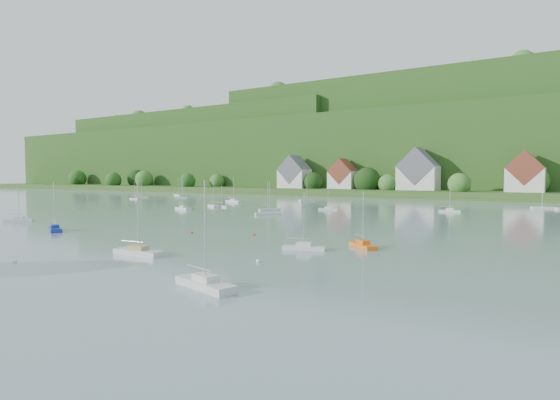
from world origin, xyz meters
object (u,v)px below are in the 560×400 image
Objects in this scene: near_sailboat_1 at (55,228)px; near_sailboat_2 at (138,251)px; near_sailboat_4 at (205,283)px; near_sailboat_3 at (304,247)px; near_sailboat_6 at (19,220)px; near_sailboat_5 at (363,245)px.

near_sailboat_1 is 0.95× the size of near_sailboat_2.
near_sailboat_4 reaches higher than near_sailboat_2.
near_sailboat_2 reaches higher than near_sailboat_3.
near_sailboat_1 reaches higher than near_sailboat_6.
near_sailboat_5 is at bearing -35.16° from near_sailboat_6.
near_sailboat_4 is (2.70, -21.08, 0.05)m from near_sailboat_3.
near_sailboat_4 is 26.70m from near_sailboat_5.
near_sailboat_2 reaches higher than near_sailboat_1.
near_sailboat_3 is at bearing 112.73° from near_sailboat_4.
near_sailboat_3 is 0.99× the size of near_sailboat_6.
near_sailboat_5 is 70.67m from near_sailboat_6.
near_sailboat_5 reaches higher than near_sailboat_6.
near_sailboat_1 is at bearing -126.32° from near_sailboat_5.
near_sailboat_5 is at bearing 38.53° from near_sailboat_1.
near_sailboat_1 is 44.47m from near_sailboat_3.
near_sailboat_3 is 0.99× the size of near_sailboat_5.
near_sailboat_2 is 18.67m from near_sailboat_4.
near_sailboat_4 is (46.85, -15.79, 0.02)m from near_sailboat_1.
near_sailboat_1 is 1.14× the size of near_sailboat_5.
near_sailboat_2 is 0.97× the size of near_sailboat_4.
near_sailboat_4 is at bearing -54.56° from near_sailboat_5.
near_sailboat_4 is at bearing -102.14° from near_sailboat_3.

